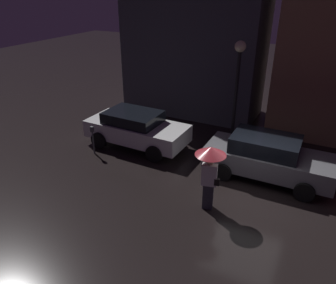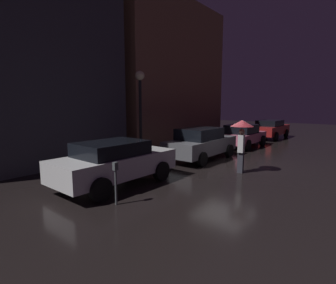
{
  "view_description": "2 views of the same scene",
  "coord_description": "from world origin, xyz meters",
  "px_view_note": "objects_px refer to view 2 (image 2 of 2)",
  "views": [
    {
      "loc": [
        1.66,
        -9.06,
        6.28
      ],
      "look_at": [
        -3.1,
        0.27,
        1.14
      ],
      "focal_mm": 35.0,
      "sensor_mm": 36.0,
      "label": 1
    },
    {
      "loc": [
        -10.81,
        -5.31,
        2.72
      ],
      "look_at": [
        -3.66,
        0.39,
        1.39
      ],
      "focal_mm": 28.0,
      "sensor_mm": 36.0,
      "label": 2
    }
  ],
  "objects_px": {
    "parked_car_white": "(115,162)",
    "parked_car_grey": "(201,143)",
    "parked_car_red": "(270,129)",
    "parking_meter": "(116,178)",
    "street_lamp_near": "(140,97)",
    "parked_car_pink": "(242,135)",
    "pedestrian_with_umbrella": "(242,134)"
  },
  "relations": [
    {
      "from": "parked_car_red",
      "to": "parking_meter",
      "type": "xyz_separation_m",
      "value": [
        -16.9,
        -1.23,
        -0.04
      ]
    },
    {
      "from": "parked_car_grey",
      "to": "parked_car_pink",
      "type": "xyz_separation_m",
      "value": [
        4.9,
        -0.07,
        -0.05
      ]
    },
    {
      "from": "parked_car_white",
      "to": "street_lamp_near",
      "type": "height_order",
      "value": "street_lamp_near"
    },
    {
      "from": "parking_meter",
      "to": "street_lamp_near",
      "type": "xyz_separation_m",
      "value": [
        4.64,
        3.6,
        2.33
      ]
    },
    {
      "from": "pedestrian_with_umbrella",
      "to": "parked_car_pink",
      "type": "bearing_deg",
      "value": -170.43
    },
    {
      "from": "parked_car_pink",
      "to": "street_lamp_near",
      "type": "xyz_separation_m",
      "value": [
        -6.83,
        2.32,
        2.32
      ]
    },
    {
      "from": "pedestrian_with_umbrella",
      "to": "parked_car_white",
      "type": "bearing_deg",
      "value": -45.14
    },
    {
      "from": "pedestrian_with_umbrella",
      "to": "parked_car_red",
      "type": "bearing_deg",
      "value": 179.23
    },
    {
      "from": "parked_car_grey",
      "to": "street_lamp_near",
      "type": "height_order",
      "value": "street_lamp_near"
    },
    {
      "from": "street_lamp_near",
      "to": "parking_meter",
      "type": "bearing_deg",
      "value": -142.23
    },
    {
      "from": "parked_car_white",
      "to": "street_lamp_near",
      "type": "relative_size",
      "value": 1.0
    },
    {
      "from": "parking_meter",
      "to": "street_lamp_near",
      "type": "bearing_deg",
      "value": 37.77
    },
    {
      "from": "parked_car_white",
      "to": "parking_meter",
      "type": "relative_size",
      "value": 3.63
    },
    {
      "from": "parked_car_grey",
      "to": "pedestrian_with_umbrella",
      "type": "relative_size",
      "value": 2.07
    },
    {
      "from": "parked_car_red",
      "to": "parked_car_grey",
      "type": "bearing_deg",
      "value": -179.75
    },
    {
      "from": "parked_car_grey",
      "to": "street_lamp_near",
      "type": "bearing_deg",
      "value": 130.13
    },
    {
      "from": "parked_car_grey",
      "to": "pedestrian_with_umbrella",
      "type": "xyz_separation_m",
      "value": [
        -1.2,
        -2.59,
        0.74
      ]
    },
    {
      "from": "parking_meter",
      "to": "street_lamp_near",
      "type": "relative_size",
      "value": 0.28
    },
    {
      "from": "parked_car_white",
      "to": "parking_meter",
      "type": "bearing_deg",
      "value": -128.49
    },
    {
      "from": "parked_car_pink",
      "to": "parked_car_red",
      "type": "bearing_deg",
      "value": -1.37
    },
    {
      "from": "parked_car_white",
      "to": "parked_car_red",
      "type": "distance_m",
      "value": 15.74
    },
    {
      "from": "parking_meter",
      "to": "parked_car_red",
      "type": "bearing_deg",
      "value": 4.16
    },
    {
      "from": "parked_car_red",
      "to": "parked_car_white",
      "type": "bearing_deg",
      "value": -179.75
    },
    {
      "from": "parked_car_grey",
      "to": "parking_meter",
      "type": "bearing_deg",
      "value": -168.8
    },
    {
      "from": "parked_car_white",
      "to": "parked_car_grey",
      "type": "xyz_separation_m",
      "value": [
        5.4,
        -0.06,
        0.01
      ]
    },
    {
      "from": "parked_car_white",
      "to": "parked_car_grey",
      "type": "height_order",
      "value": "parked_car_grey"
    },
    {
      "from": "street_lamp_near",
      "to": "parked_car_white",
      "type": "bearing_deg",
      "value": -147.78
    },
    {
      "from": "parked_car_pink",
      "to": "street_lamp_near",
      "type": "bearing_deg",
      "value": 160.33
    },
    {
      "from": "parked_car_white",
      "to": "street_lamp_near",
      "type": "distance_m",
      "value": 4.7
    },
    {
      "from": "parked_car_pink",
      "to": "parking_meter",
      "type": "height_order",
      "value": "parked_car_pink"
    },
    {
      "from": "parked_car_grey",
      "to": "parked_car_pink",
      "type": "bearing_deg",
      "value": -1.17
    },
    {
      "from": "parked_car_red",
      "to": "parking_meter",
      "type": "bearing_deg",
      "value": -174.96
    }
  ]
}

